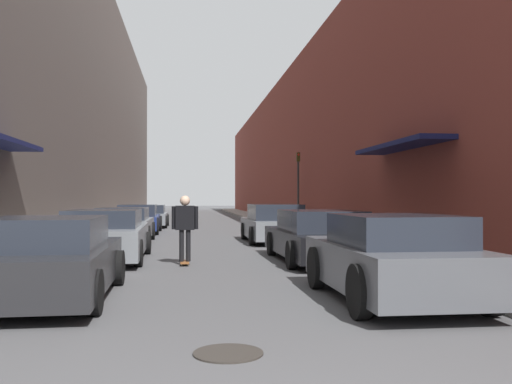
# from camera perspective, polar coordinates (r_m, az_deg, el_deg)

# --- Properties ---
(ground) EXTENTS (151.77, 151.77, 0.00)m
(ground) POSITION_cam_1_polar(r_m,az_deg,el_deg) (29.89, -5.93, -3.52)
(ground) COLOR #515154
(curb_strip_left) EXTENTS (1.80, 68.99, 0.12)m
(curb_strip_left) POSITION_cam_1_polar(r_m,az_deg,el_deg) (36.99, -13.17, -2.84)
(curb_strip_left) COLOR #A3A099
(curb_strip_left) RESTS_ON ground
(curb_strip_right) EXTENTS (1.80, 68.99, 0.12)m
(curb_strip_right) POSITION_cam_1_polar(r_m,az_deg,el_deg) (37.12, 0.94, -2.85)
(curb_strip_right) COLOR #A3A099
(curb_strip_right) RESTS_ON ground
(building_row_left) EXTENTS (4.90, 68.99, 15.19)m
(building_row_left) POSITION_cam_1_polar(r_m,az_deg,el_deg) (37.87, -17.57, 8.67)
(building_row_left) COLOR #564C47
(building_row_left) RESTS_ON ground
(building_row_right) EXTENTS (4.90, 68.99, 9.24)m
(building_row_right) POSITION_cam_1_polar(r_m,az_deg,el_deg) (37.71, 5.32, 4.13)
(building_row_right) COLOR brown
(building_row_right) RESTS_ON ground
(parked_car_left_0) EXTENTS (1.97, 4.29, 1.26)m
(parked_car_left_0) POSITION_cam_1_polar(r_m,az_deg,el_deg) (9.24, -20.16, -6.39)
(parked_car_left_0) COLOR #232326
(parked_car_left_0) RESTS_ON ground
(parked_car_left_1) EXTENTS (2.02, 4.69, 1.25)m
(parked_car_left_1) POSITION_cam_1_polar(r_m,az_deg,el_deg) (14.52, -14.85, -4.24)
(parked_car_left_1) COLOR gray
(parked_car_left_1) RESTS_ON ground
(parked_car_left_2) EXTENTS (1.94, 4.24, 1.21)m
(parked_car_left_2) POSITION_cam_1_polar(r_m,az_deg,el_deg) (20.02, -13.10, -3.27)
(parked_car_left_2) COLOR gray
(parked_car_left_2) RESTS_ON ground
(parked_car_left_3) EXTENTS (1.88, 4.44, 1.24)m
(parked_car_left_3) POSITION_cam_1_polar(r_m,az_deg,el_deg) (25.27, -11.69, -2.67)
(parked_car_left_3) COLOR navy
(parked_car_left_3) RESTS_ON ground
(parked_car_left_4) EXTENTS (2.06, 4.00, 1.16)m
(parked_car_left_4) POSITION_cam_1_polar(r_m,az_deg,el_deg) (30.18, -10.74, -2.40)
(parked_car_left_4) COLOR gray
(parked_car_left_4) RESTS_ON ground
(parked_car_right_0) EXTENTS (1.93, 3.99, 1.29)m
(parked_car_right_0) POSITION_cam_1_polar(r_m,az_deg,el_deg) (8.84, 13.50, -6.49)
(parked_car_right_0) COLOR #515459
(parked_car_right_0) RESTS_ON ground
(parked_car_right_1) EXTENTS (2.06, 4.81, 1.24)m
(parked_car_right_1) POSITION_cam_1_polar(r_m,az_deg,el_deg) (13.94, 6.33, -4.46)
(parked_car_right_1) COLOR black
(parked_car_right_1) RESTS_ON ground
(parked_car_right_2) EXTENTS (2.00, 4.42, 1.32)m
(parked_car_right_2) POSITION_cam_1_polar(r_m,az_deg,el_deg) (19.82, 1.83, -3.22)
(parked_car_right_2) COLOR gray
(parked_car_right_2) RESTS_ON ground
(skateboarder) EXTENTS (0.61, 0.78, 1.59)m
(skateboarder) POSITION_cam_1_polar(r_m,az_deg,el_deg) (13.26, -7.12, -3.03)
(skateboarder) COLOR brown
(skateboarder) RESTS_ON ground
(manhole_cover) EXTENTS (0.70, 0.70, 0.02)m
(manhole_cover) POSITION_cam_1_polar(r_m,az_deg,el_deg) (5.87, -2.80, -15.80)
(manhole_cover) COLOR #332D28
(manhole_cover) RESTS_ON ground
(traffic_light) EXTENTS (0.16, 0.22, 3.66)m
(traffic_light) POSITION_cam_1_polar(r_m,az_deg,el_deg) (28.30, 4.25, 1.11)
(traffic_light) COLOR #2D2D2D
(traffic_light) RESTS_ON curb_strip_right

